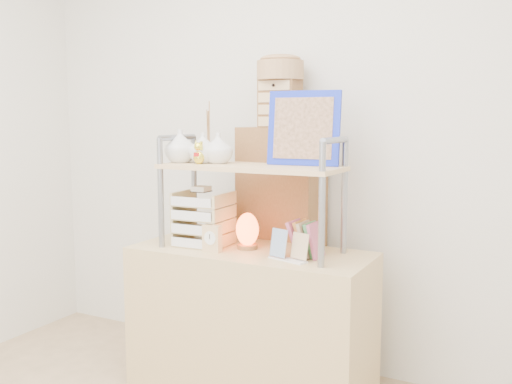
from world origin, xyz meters
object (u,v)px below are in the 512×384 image
Objects in this scene: salt_lamp at (247,231)px; desk at (251,323)px; letter_tray at (202,222)px; cabinet at (281,250)px.

desk is at bearing -30.56° from salt_lamp.
salt_lamp reaches higher than desk.
salt_lamp is at bearing 8.06° from letter_tray.
cabinet is at bearing 55.85° from letter_tray.
letter_tray reaches higher than salt_lamp.
cabinet reaches higher than salt_lamp.
cabinet is 4.41× the size of letter_tray.
letter_tray is (-0.27, -0.02, 0.50)m from desk.
letter_tray is at bearing -171.94° from salt_lamp.
cabinet is 7.40× the size of salt_lamp.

